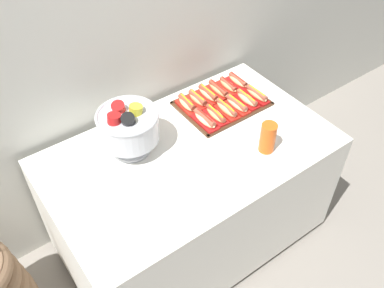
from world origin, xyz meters
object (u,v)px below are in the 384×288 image
object	(u,v)px
buffet_table	(190,195)
hot_dog_6	(187,104)
hot_dog_3	(237,105)
hot_dog_5	(257,95)
hot_dog_9	(218,90)
hot_dog_10	(228,86)
serving_tray	(222,104)
hot_dog_0	(205,120)
hot_dog_7	(198,99)
hot_dog_2	(226,109)
cup_stack	(268,138)
hot_dog_1	(216,115)
punch_bowl	(128,126)
hot_dog_11	(238,81)
hot_dog_4	(247,99)
hot_dog_8	(208,94)

from	to	relation	value
buffet_table	hot_dog_6	xyz separation A→B (m)	(0.18, 0.27, 0.40)
hot_dog_3	hot_dog_5	bearing A→B (deg)	0.21
hot_dog_9	hot_dog_10	xyz separation A→B (m)	(0.07, 0.00, -0.00)
serving_tray	hot_dog_0	world-z (taller)	hot_dog_0
hot_dog_0	hot_dog_7	xyz separation A→B (m)	(0.07, 0.17, -0.00)
hot_dog_2	hot_dog_3	xyz separation A→B (m)	(0.07, 0.00, -0.00)
serving_tray	hot_dog_2	distance (m)	0.10
hot_dog_6	cup_stack	xyz separation A→B (m)	(0.14, -0.50, 0.05)
hot_dog_5	hot_dog_9	bearing A→B (deg)	132.49
hot_dog_1	punch_bowl	bearing A→B (deg)	171.99
buffet_table	cup_stack	bearing A→B (deg)	-35.66
hot_dog_1	hot_dog_11	distance (m)	0.34
serving_tray	hot_dog_2	xyz separation A→B (m)	(-0.04, -0.08, 0.03)
hot_dog_2	cup_stack	bearing A→B (deg)	-91.92
hot_dog_10	hot_dog_9	bearing A→B (deg)	-179.79
serving_tray	hot_dog_4	distance (m)	0.14
hot_dog_6	punch_bowl	world-z (taller)	punch_bowl
serving_tray	hot_dog_5	world-z (taller)	hot_dog_5
hot_dog_1	hot_dog_4	distance (m)	0.23
hot_dog_1	hot_dog_10	bearing A→B (deg)	36.47
hot_dog_3	hot_dog_10	world-z (taller)	hot_dog_3
serving_tray	hot_dog_5	bearing A→B (deg)	-23.54
hot_dog_2	hot_dog_6	size ratio (longest dim) A/B	1.08
hot_dog_6	buffet_table	bearing A→B (deg)	-122.63
hot_dog_2	punch_bowl	distance (m)	0.59
serving_tray	hot_dog_9	xyz separation A→B (m)	(0.04, 0.08, 0.03)
hot_dog_5	cup_stack	distance (m)	0.41
hot_dog_2	hot_dog_8	distance (m)	0.17
buffet_table	serving_tray	xyz separation A→B (m)	(0.36, 0.19, 0.37)
hot_dog_6	hot_dog_7	bearing A→B (deg)	0.21
hot_dog_7	hot_dog_10	xyz separation A→B (m)	(0.22, 0.00, -0.00)
hot_dog_0	hot_dog_3	world-z (taller)	hot_dog_0
hot_dog_4	hot_dog_9	bearing A→B (deg)	114.66
buffet_table	serving_tray	distance (m)	0.55
hot_dog_3	hot_dog_4	xyz separation A→B (m)	(0.07, 0.00, 0.00)
hot_dog_5	hot_dog_11	xyz separation A→B (m)	(-0.00, 0.16, -0.00)
hot_dog_4	hot_dog_10	distance (m)	0.17
hot_dog_0	punch_bowl	xyz separation A→B (m)	(-0.42, 0.07, 0.12)
hot_dog_0	punch_bowl	world-z (taller)	punch_bowl
hot_dog_5	punch_bowl	bearing A→B (deg)	175.07
hot_dog_3	punch_bowl	xyz separation A→B (m)	(-0.64, 0.07, 0.13)
hot_dog_7	hot_dog_8	distance (m)	0.08
buffet_table	hot_dog_1	world-z (taller)	hot_dog_1
hot_dog_5	hot_dog_7	bearing A→B (deg)	151.40
hot_dog_5	hot_dog_2	bearing A→B (deg)	-179.79
hot_dog_2	hot_dog_7	distance (m)	0.18
serving_tray	hot_dog_1	xyz separation A→B (m)	(-0.11, -0.08, 0.03)
hot_dog_8	hot_dog_11	size ratio (longest dim) A/B	1.07
buffet_table	punch_bowl	world-z (taller)	punch_bowl
buffet_table	hot_dog_5	size ratio (longest dim) A/B	8.54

